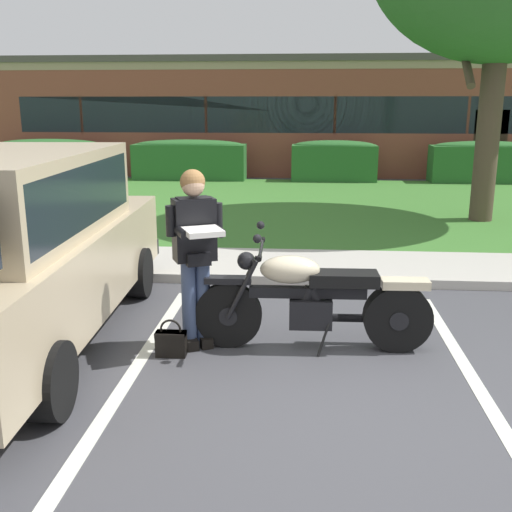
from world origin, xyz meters
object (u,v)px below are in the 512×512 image
at_px(hedge_left, 51,158).
at_px(rider_person, 195,245).
at_px(motorcycle, 322,300).
at_px(parked_suv_adjacent, 6,248).
at_px(hedge_right, 484,162).
at_px(brick_building, 329,114).
at_px(handbag, 171,341).
at_px(hedge_center_right, 334,161).
at_px(hedge_center_left, 190,159).

bearing_deg(hedge_left, rider_person, -61.71).
distance_m(motorcycle, parked_suv_adjacent, 3.03).
distance_m(hedge_right, brick_building, 7.99).
relative_size(parked_suv_adjacent, brick_building, 0.21).
distance_m(motorcycle, handbag, 1.46).
height_order(motorcycle, brick_building, brick_building).
bearing_deg(handbag, hedge_right, 63.69).
bearing_deg(hedge_right, rider_person, -116.00).
relative_size(handbag, hedge_center_right, 0.15).
xyz_separation_m(motorcycle, hedge_right, (4.95, 12.52, 0.17)).
bearing_deg(rider_person, hedge_center_left, 101.10).
distance_m(rider_person, hedge_right, 14.00).
height_order(hedge_left, hedge_right, same).
relative_size(hedge_center_right, brick_building, 0.10).
bearing_deg(rider_person, parked_suv_adjacent, -177.83).
relative_size(motorcycle, hedge_center_right, 0.91).
height_order(handbag, hedge_center_right, hedge_center_right).
distance_m(handbag, hedge_center_left, 13.03).
height_order(hedge_center_left, brick_building, brick_building).
distance_m(parked_suv_adjacent, hedge_center_right, 13.16).
distance_m(hedge_center_left, hedge_right, 8.60).
relative_size(hedge_left, hedge_right, 1.07).
bearing_deg(hedge_left, motorcycle, -57.56).
bearing_deg(hedge_center_left, hedge_left, -180.00).
height_order(hedge_center_right, brick_building, brick_building).
height_order(hedge_center_left, hedge_right, same).
bearing_deg(brick_building, hedge_left, -142.42).
bearing_deg(handbag, rider_person, 50.09).
bearing_deg(motorcycle, handbag, -167.69).
relative_size(handbag, hedge_left, 0.11).
bearing_deg(brick_building, hedge_center_right, -90.35).
bearing_deg(hedge_left, handbag, -62.89).
height_order(handbag, parked_suv_adjacent, parked_suv_adjacent).
height_order(hedge_left, hedge_center_right, same).
bearing_deg(brick_building, hedge_right, -57.35).
distance_m(parked_suv_adjacent, hedge_left, 13.59).
relative_size(rider_person, hedge_left, 0.52).
height_order(motorcycle, hedge_center_left, hedge_center_left).
height_order(parked_suv_adjacent, hedge_left, parked_suv_adjacent).
xyz_separation_m(hedge_center_left, brick_building, (4.34, 6.65, 1.22)).
distance_m(handbag, brick_building, 19.66).
bearing_deg(parked_suv_adjacent, brick_building, 79.23).
xyz_separation_m(handbag, parked_suv_adjacent, (-1.59, 0.18, 0.81)).
bearing_deg(hedge_center_left, rider_person, -78.90).
bearing_deg(hedge_center_left, parked_suv_adjacent, -86.97).
xyz_separation_m(handbag, hedge_center_left, (-2.26, 12.82, 0.51)).
distance_m(hedge_left, hedge_center_right, 8.60).
relative_size(hedge_left, hedge_center_left, 0.97).
xyz_separation_m(handbag, hedge_left, (-6.56, 12.82, 0.51)).
bearing_deg(parked_suv_adjacent, hedge_right, 57.90).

